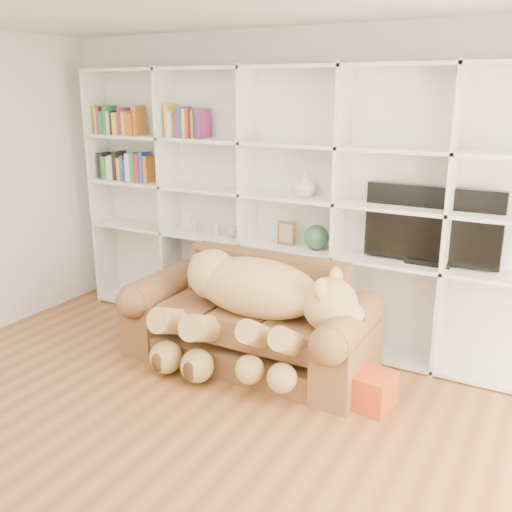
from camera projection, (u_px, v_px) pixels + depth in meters
The scene contains 14 objects.
floor at pixel (119, 479), 3.34m from camera, with size 5.00×5.00×0.00m, color brown.
wall_back at pixel (302, 188), 5.06m from camera, with size 5.00×0.02×2.70m, color white.
bookshelf at pixel (270, 193), 5.07m from camera, with size 4.43×0.35×2.40m.
sofa at pixel (250, 324), 4.72m from camera, with size 2.03×0.88×0.85m.
teddy_bear at pixel (252, 302), 4.45m from camera, with size 1.59×0.85×0.92m.
throw_pillow at pixel (209, 276), 4.98m from camera, with size 0.38×0.12×0.38m, color #580F1B.
gift_box at pixel (369, 389), 4.08m from camera, with size 0.32×0.30×0.26m, color #C8441A.
tv at pixel (432, 226), 4.44m from camera, with size 1.05×0.18×0.62m.
picture_frame at pixel (286, 233), 5.02m from camera, with size 0.16×0.03×0.20m, color #52391C.
green_vase at pixel (316, 237), 4.89m from camera, with size 0.21×0.21×0.21m, color #295133.
figurine_tall at pixel (193, 225), 5.50m from camera, with size 0.07×0.07×0.14m, color beige.
figurine_short at pixel (217, 230), 5.38m from camera, with size 0.06×0.06×0.11m, color beige.
snow_globe at pixel (233, 231), 5.29m from camera, with size 0.11×0.11×0.11m, color silver.
shelf_vase at pixel (304, 184), 4.82m from camera, with size 0.21×0.21×0.22m, color beige.
Camera 1 is at (2.07, -2.09, 2.20)m, focal length 40.00 mm.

